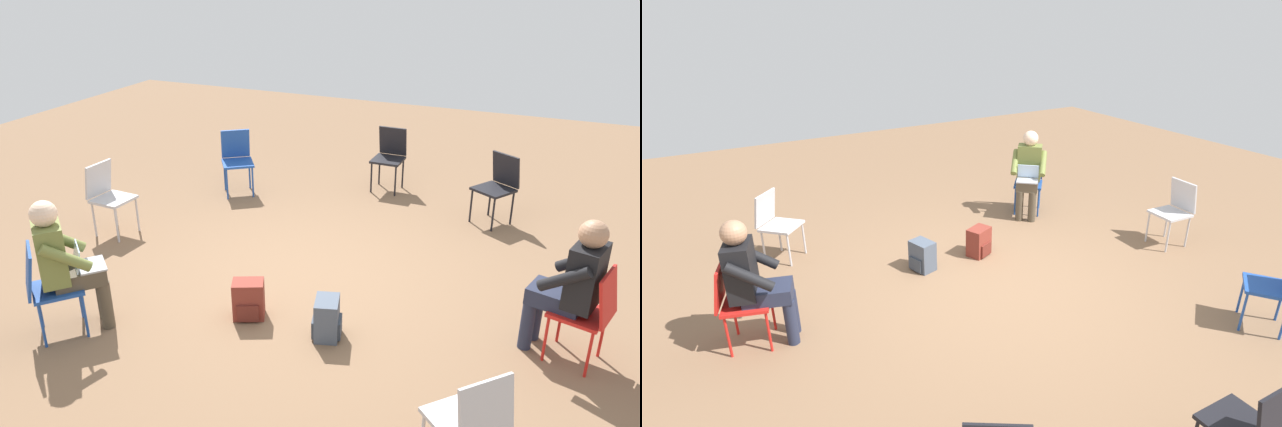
{
  "view_description": "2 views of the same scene",
  "coord_description": "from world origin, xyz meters",
  "views": [
    {
      "loc": [
        2.33,
        -5.02,
        3.14
      ],
      "look_at": [
        0.29,
        -0.21,
        0.86
      ],
      "focal_mm": 35.0,
      "sensor_mm": 36.0,
      "label": 1
    },
    {
      "loc": [
        2.77,
        3.94,
        2.92
      ],
      "look_at": [
        0.36,
        -0.33,
        0.84
      ],
      "focal_mm": 28.0,
      "sensor_mm": 36.0,
      "label": 2
    }
  ],
  "objects": [
    {
      "name": "backpack_by_empty_chair",
      "position": [
        0.61,
        -0.82,
        0.16
      ],
      "size": [
        0.3,
        0.33,
        0.36
      ],
      "rotation": [
        0.0,
        0.0,
        5.0
      ],
      "color": "#475160",
      "rests_on": "ground"
    },
    {
      "name": "chair_northwest",
      "position": [
        -1.8,
        1.88,
        0.5
      ],
      "size": [
        0.57,
        0.58,
        0.85
      ],
      "rotation": [
        0.0,
        0.0,
        -2.51
      ],
      "color": "#1E4799",
      "rests_on": "ground"
    },
    {
      "name": "chair_east",
      "position": [
        2.65,
        -0.35,
        0.5
      ],
      "size": [
        0.53,
        0.49,
        0.85
      ],
      "rotation": [
        0.0,
        0.0,
        1.29
      ],
      "color": "red",
      "rests_on": "ground"
    },
    {
      "name": "chair_north",
      "position": [
        0.05,
        2.8,
        0.5
      ],
      "size": [
        0.41,
        0.44,
        0.85
      ],
      "rotation": [
        0.0,
        0.0,
        3.13
      ],
      "color": "black",
      "rests_on": "ground"
    },
    {
      "name": "chair_southwest",
      "position": [
        -1.57,
        -1.71,
        0.5
      ],
      "size": [
        0.58,
        0.59,
        0.85
      ],
      "rotation": [
        0.0,
        0.0,
        -0.71
      ],
      "color": "#1E4799",
      "rests_on": "ground"
    },
    {
      "name": "person_with_laptop",
      "position": [
        -1.46,
        -1.58,
        0.69
      ],
      "size": [
        0.63,
        0.64,
        1.24
      ],
      "rotation": [
        0.0,
        0.0,
        -0.71
      ],
      "color": "#4C4233",
      "rests_on": "ground"
    },
    {
      "name": "chair_southeast",
      "position": [
        2.02,
        -1.96,
        0.5
      ],
      "size": [
        0.59,
        0.58,
        0.85
      ],
      "rotation": [
        0.0,
        0.0,
        0.82
      ],
      "color": "#B7B7BC",
      "rests_on": "ground"
    },
    {
      "name": "ground_plane",
      "position": [
        0.0,
        0.0,
        0.0
      ],
      "size": [
        15.32,
        15.32,
        0.0
      ],
      "primitive_type": "plane",
      "color": "brown"
    },
    {
      "name": "chair_west",
      "position": [
        -2.51,
        0.15,
        0.5
      ],
      "size": [
        0.46,
        0.42,
        0.85
      ],
      "rotation": [
        0.0,
        0.0,
        -1.63
      ],
      "color": "#B7B7BC",
      "rests_on": "ground"
    },
    {
      "name": "backpack_near_laptop_user",
      "position": [
        -0.16,
        -0.81,
        0.16
      ],
      "size": [
        0.34,
        0.31,
        0.36
      ],
      "rotation": [
        0.0,
        0.0,
        3.57
      ],
      "color": "maroon",
      "rests_on": "ground"
    },
    {
      "name": "person_in_black",
      "position": [
        2.49,
        -0.31,
        0.69
      ],
      "size": [
        0.59,
        0.58,
        1.24
      ],
      "rotation": [
        0.0,
        0.0,
        1.29
      ],
      "color": "#23283D",
      "rests_on": "ground"
    }
  ]
}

